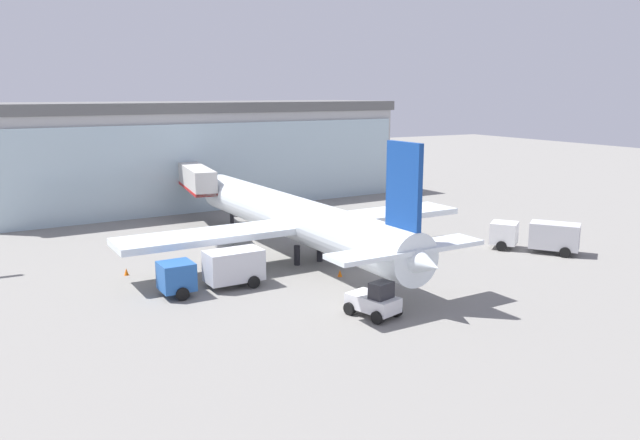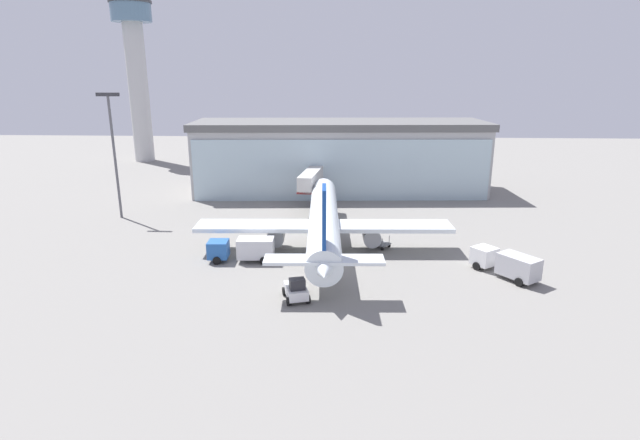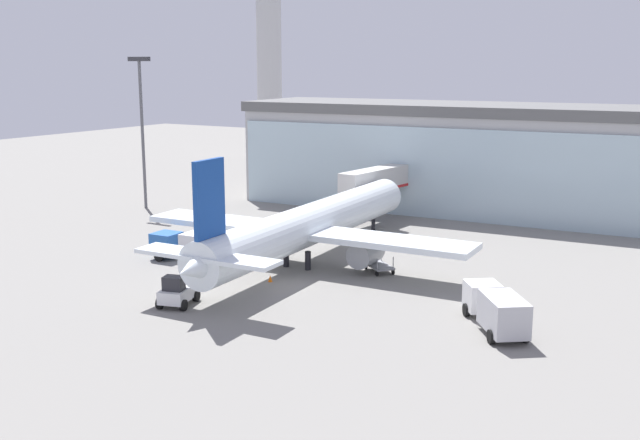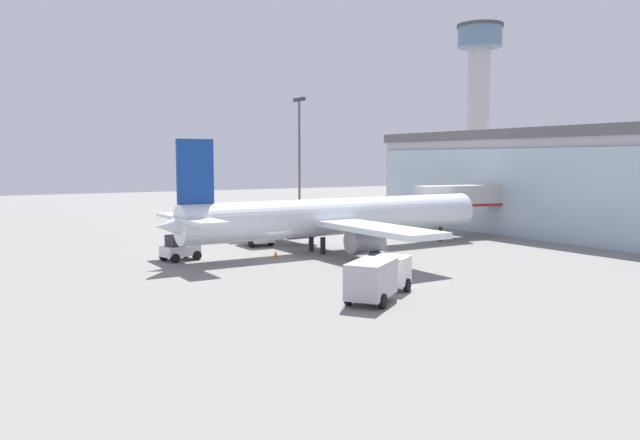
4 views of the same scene
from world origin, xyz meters
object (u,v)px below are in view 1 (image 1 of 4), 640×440
object	(u,v)px
pushback_tug	(375,301)
airplane	(297,219)
catering_truck	(216,269)
safety_cone_wingtip	(126,272)
baggage_cart	(360,242)
safety_cone_nose	(340,273)
jet_bridge	(193,177)
fuel_truck	(538,235)

from	to	relation	value
pushback_tug	airplane	bearing A→B (deg)	-23.98
pushback_tug	catering_truck	bearing A→B (deg)	18.49
safety_cone_wingtip	baggage_cart	bearing A→B (deg)	-2.87
airplane	safety_cone_nose	xyz separation A→B (m)	(0.41, -6.46, -3.03)
baggage_cart	safety_cone_wingtip	distance (m)	20.28
jet_bridge	baggage_cart	xyz separation A→B (m)	(9.08, -19.90, -4.04)
catering_truck	fuel_truck	bearing A→B (deg)	171.24
pushback_tug	safety_cone_nose	distance (m)	8.66
safety_cone_nose	safety_cone_wingtip	size ratio (longest dim) A/B	1.00
fuel_truck	baggage_cart	xyz separation A→B (m)	(-12.66, 8.70, -0.97)
safety_cone_wingtip	safety_cone_nose	bearing A→B (deg)	-29.76
safety_cone_nose	baggage_cart	bearing A→B (deg)	48.56
catering_truck	pushback_tug	bearing A→B (deg)	122.55
airplane	fuel_truck	distance (m)	20.99
jet_bridge	safety_cone_wingtip	bearing A→B (deg)	156.18
catering_truck	safety_cone_wingtip	xyz separation A→B (m)	(-4.86, 6.55, -1.19)
jet_bridge	pushback_tug	distance (m)	35.41
catering_truck	baggage_cart	distance (m)	16.39
airplane	baggage_cart	world-z (taller)	airplane
jet_bridge	pushback_tug	bearing A→B (deg)	-172.39
baggage_cart	safety_cone_nose	size ratio (longest dim) A/B	5.79
fuel_truck	safety_cone_nose	xyz separation A→B (m)	(-18.86, 1.68, -1.19)
safety_cone_nose	safety_cone_wingtip	bearing A→B (deg)	150.24
pushback_tug	fuel_truck	bearing A→B (deg)	-89.07
airplane	fuel_truck	size ratio (longest dim) A/B	5.01
fuel_truck	pushback_tug	size ratio (longest dim) A/B	2.01
catering_truck	safety_cone_wingtip	size ratio (longest dim) A/B	13.42
airplane	catering_truck	distance (m)	10.26
jet_bridge	pushback_tug	size ratio (longest dim) A/B	4.17
safety_cone_wingtip	catering_truck	bearing A→B (deg)	-53.43
airplane	catering_truck	world-z (taller)	airplane
catering_truck	safety_cone_nose	bearing A→B (deg)	168.50
pushback_tug	safety_cone_wingtip	distance (m)	20.10
catering_truck	baggage_cart	world-z (taller)	catering_truck
catering_truck	safety_cone_nose	distance (m)	9.39
safety_cone_nose	jet_bridge	bearing A→B (deg)	96.12
fuel_truck	pushback_tug	xyz separation A→B (m)	(-21.23, -6.62, -0.49)
pushback_tug	safety_cone_wingtip	xyz separation A→B (m)	(-11.68, 16.34, -0.70)
safety_cone_nose	pushback_tug	bearing A→B (deg)	-105.94
fuel_truck	safety_cone_nose	distance (m)	18.97
catering_truck	safety_cone_wingtip	distance (m)	8.25
jet_bridge	fuel_truck	distance (m)	36.06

